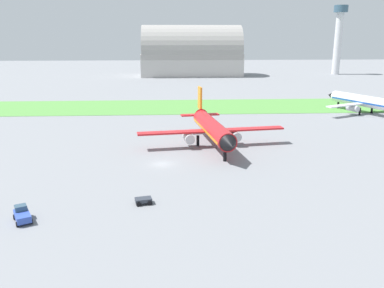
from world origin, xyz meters
TOP-DOWN VIEW (x-y plane):
  - ground_plane at (0.00, 0.00)m, footprint 600.00×600.00m
  - grass_taxiway_strip at (0.00, 62.19)m, footprint 360.00×28.00m
  - airplane_midfield_jet at (10.91, 11.87)m, footprint 32.73×32.20m
  - airplane_parked_jet_far at (61.83, 47.06)m, footprint 28.29×28.17m
  - baggage_cart_near_gate at (-2.37, -18.80)m, footprint 2.70×2.22m
  - pushback_tug_midfield at (-18.26, -23.61)m, footprint 3.30×4.02m
  - hangar_distant at (14.55, 165.08)m, footprint 57.27×26.68m
  - control_tower at (101.33, 167.74)m, footprint 8.00×8.00m

SIDE VIEW (x-z plane):
  - ground_plane at x=0.00m, z-range 0.00..0.00m
  - grass_taxiway_strip at x=0.00m, z-range 0.00..0.08m
  - baggage_cart_near_gate at x=-2.37m, z-range 0.12..1.02m
  - pushback_tug_midfield at x=-18.26m, z-range -0.06..1.89m
  - airplane_parked_jet_far at x=61.83m, z-range -1.50..9.21m
  - airplane_midfield_jet at x=10.91m, z-range -1.62..9.96m
  - hangar_distant at x=14.55m, z-range -1.81..26.60m
  - control_tower at x=101.33m, z-range 3.36..42.93m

